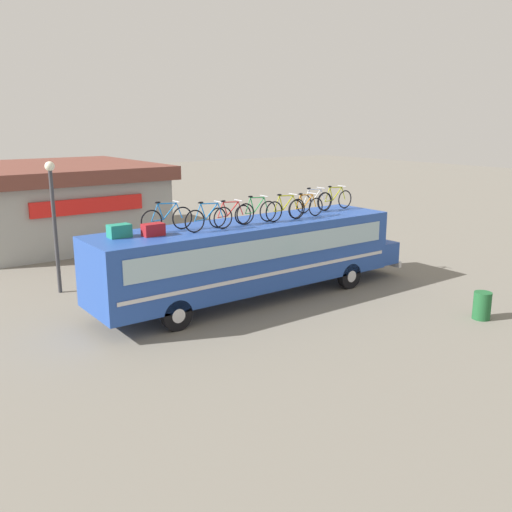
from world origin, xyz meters
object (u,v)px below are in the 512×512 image
(rooftop_bicycle_4, at_px, (257,212))
(rooftop_bicycle_7, at_px, (314,202))
(luggage_bag_1, at_px, (119,231))
(rooftop_bicycle_8, at_px, (335,200))
(rooftop_bicycle_2, at_px, (209,218))
(rooftop_bicycle_1, at_px, (167,219))
(trash_bin, at_px, (482,306))
(rooftop_bicycle_5, at_px, (286,209))
(rooftop_bicycle_6, at_px, (306,207))
(rooftop_bicycle_3, at_px, (230,215))
(bus, at_px, (253,254))
(luggage_bag_2, at_px, (153,230))
(street_lamp, at_px, (54,212))

(rooftop_bicycle_4, xyz_separation_m, rooftop_bicycle_7, (3.19, 0.62, -0.00))
(luggage_bag_1, height_order, rooftop_bicycle_8, rooftop_bicycle_8)
(rooftop_bicycle_2, relative_size, rooftop_bicycle_8, 0.99)
(rooftop_bicycle_1, xyz_separation_m, trash_bin, (7.75, -6.41, -2.72))
(rooftop_bicycle_2, relative_size, rooftop_bicycle_5, 1.01)
(luggage_bag_1, distance_m, rooftop_bicycle_8, 9.01)
(rooftop_bicycle_6, height_order, rooftop_bicycle_8, rooftop_bicycle_8)
(rooftop_bicycle_1, distance_m, rooftop_bicycle_3, 2.15)
(rooftop_bicycle_1, bearing_deg, rooftop_bicycle_7, 0.60)
(rooftop_bicycle_2, xyz_separation_m, rooftop_bicycle_8, (6.29, 0.76, -0.00))
(rooftop_bicycle_5, bearing_deg, rooftop_bicycle_6, 4.24)
(rooftop_bicycle_3, xyz_separation_m, rooftop_bicycle_4, (1.04, -0.07, 0.03))
(rooftop_bicycle_2, height_order, rooftop_bicycle_5, rooftop_bicycle_2)
(rooftop_bicycle_4, bearing_deg, rooftop_bicycle_1, 170.07)
(rooftop_bicycle_4, bearing_deg, bus, 91.67)
(rooftop_bicycle_5, xyz_separation_m, rooftop_bicycle_8, (3.13, 0.75, 0.00))
(luggage_bag_2, xyz_separation_m, rooftop_bicycle_3, (2.79, -0.07, 0.18))
(bus, relative_size, luggage_bag_2, 18.96)
(luggage_bag_1, distance_m, rooftop_bicycle_3, 3.75)
(rooftop_bicycle_8, bearing_deg, bus, -175.25)
(rooftop_bicycle_2, height_order, rooftop_bicycle_8, rooftop_bicycle_2)
(rooftop_bicycle_8, relative_size, street_lamp, 0.38)
(rooftop_bicycle_1, relative_size, rooftop_bicycle_3, 1.09)
(rooftop_bicycle_5, distance_m, rooftop_bicycle_7, 2.22)
(luggage_bag_2, bearing_deg, trash_bin, -35.40)
(rooftop_bicycle_4, height_order, rooftop_bicycle_6, rooftop_bicycle_4)
(luggage_bag_1, relative_size, rooftop_bicycle_1, 0.37)
(rooftop_bicycle_2, distance_m, rooftop_bicycle_4, 2.05)
(luggage_bag_1, xyz_separation_m, rooftop_bicycle_3, (3.72, -0.46, 0.17))
(bus, relative_size, rooftop_bicycle_1, 6.81)
(rooftop_bicycle_1, xyz_separation_m, street_lamp, (-2.18, 4.48, -0.17))
(rooftop_bicycle_2, bearing_deg, rooftop_bicycle_8, 6.90)
(luggage_bag_1, distance_m, trash_bin, 11.62)
(luggage_bag_1, relative_size, rooftop_bicycle_4, 0.39)
(luggage_bag_1, distance_m, rooftop_bicycle_2, 2.82)
(rooftop_bicycle_8, distance_m, street_lamp, 10.56)
(rooftop_bicycle_6, relative_size, rooftop_bicycle_7, 0.93)
(bus, xyz_separation_m, rooftop_bicycle_1, (-3.13, 0.34, 1.54))
(bus, xyz_separation_m, trash_bin, (4.62, -6.07, -1.18))
(rooftop_bicycle_2, xyz_separation_m, rooftop_bicycle_7, (5.23, 0.81, -0.00))
(bus, relative_size, rooftop_bicycle_6, 7.55)
(rooftop_bicycle_8, bearing_deg, rooftop_bicycle_4, -172.40)
(bus, height_order, street_lamp, street_lamp)
(rooftop_bicycle_7, xyz_separation_m, trash_bin, (1.42, -6.47, -2.71))
(street_lamp, bearing_deg, luggage_bag_1, -82.93)
(rooftop_bicycle_6, bearing_deg, trash_bin, -66.65)
(luggage_bag_1, relative_size, rooftop_bicycle_2, 0.37)
(bus, height_order, rooftop_bicycle_7, rooftop_bicycle_7)
(trash_bin, bearing_deg, luggage_bag_2, 144.60)
(rooftop_bicycle_3, distance_m, rooftop_bicycle_8, 5.32)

